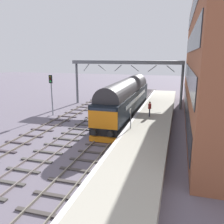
% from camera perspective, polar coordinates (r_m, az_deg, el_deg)
% --- Properties ---
extents(ground_plane, '(140.00, 140.00, 0.00)m').
position_cam_1_polar(ground_plane, '(24.61, 0.92, -3.93)').
color(ground_plane, slate).
rests_on(ground_plane, ground).
extents(track_main, '(2.50, 60.00, 0.15)m').
position_cam_1_polar(track_main, '(24.59, 0.92, -3.81)').
color(track_main, gray).
rests_on(track_main, ground).
extents(track_adjacent_west, '(2.50, 60.00, 0.15)m').
position_cam_1_polar(track_adjacent_west, '(25.66, -6.50, -3.15)').
color(track_adjacent_west, gray).
rests_on(track_adjacent_west, ground).
extents(track_adjacent_far_west, '(2.50, 60.00, 0.15)m').
position_cam_1_polar(track_adjacent_far_west, '(27.21, -13.54, -2.48)').
color(track_adjacent_far_west, gray).
rests_on(track_adjacent_far_west, ground).
extents(station_platform, '(4.00, 44.00, 1.01)m').
position_cam_1_polar(station_platform, '(23.82, 9.33, -3.45)').
color(station_platform, '#B1AD9C').
rests_on(station_platform, ground).
extents(station_building, '(5.83, 30.47, 13.75)m').
position_cam_1_polar(station_building, '(27.54, 24.51, 11.29)').
color(station_building, '#985538').
rests_on(station_building, ground).
extents(diesel_locomotive, '(2.74, 18.61, 4.68)m').
position_cam_1_polar(diesel_locomotive, '(28.53, 3.45, 3.62)').
color(diesel_locomotive, black).
rests_on(diesel_locomotive, ground).
extents(signal_post_near, '(0.44, 0.22, 5.10)m').
position_cam_1_polar(signal_post_near, '(30.14, -14.59, 5.20)').
color(signal_post_near, gray).
rests_on(signal_post_near, ground).
extents(platform_number_sign, '(0.10, 0.44, 1.78)m').
position_cam_1_polar(platform_number_sign, '(20.91, 4.55, -0.87)').
color(platform_number_sign, slate).
rests_on(platform_number_sign, station_platform).
extents(waiting_passenger, '(0.37, 0.51, 1.64)m').
position_cam_1_polar(waiting_passenger, '(25.38, 9.18, 1.09)').
color(waiting_passenger, '#26283A').
rests_on(waiting_passenger, station_platform).
extents(overhead_footbridge, '(16.33, 2.00, 6.74)m').
position_cam_1_polar(overhead_footbridge, '(34.84, 3.55, 11.54)').
color(overhead_footbridge, slate).
rests_on(overhead_footbridge, ground).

